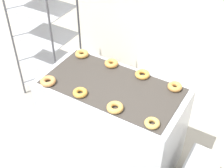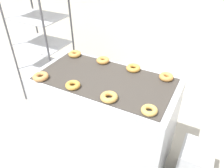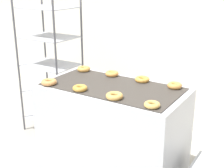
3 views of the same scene
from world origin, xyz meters
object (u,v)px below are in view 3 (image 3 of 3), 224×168
object	(u,v)px
donut_near_right	(152,105)
donut_far_midleft	(112,74)
donut_far_left	(84,69)
baking_rack_cart	(51,65)
donut_near_midleft	(80,88)
donut_far_right	(175,86)
donut_far_midright	(142,79)
donut_near_midright	(114,96)
donut_near_left	(49,82)
fryer_machine	(112,133)

from	to	relation	value
donut_near_right	donut_far_midleft	size ratio (longest dim) A/B	0.93
donut_far_left	donut_near_right	bearing A→B (deg)	-26.09
baking_rack_cart	donut_far_midleft	size ratio (longest dim) A/B	12.75
donut_near_midleft	donut_near_right	distance (m)	0.70
donut_far_left	donut_far_right	bearing A→B (deg)	0.07
donut_near_right	donut_far_midright	size ratio (longest dim) A/B	0.90
donut_far_left	donut_far_right	xyz separation A→B (m)	(1.03, 0.00, 0.00)
donut_far_midright	donut_far_right	bearing A→B (deg)	-2.18
donut_near_midleft	donut_far_left	size ratio (longest dim) A/B	0.95
donut_near_midright	donut_far_right	distance (m)	0.61
baking_rack_cart	donut_near_left	size ratio (longest dim) A/B	11.95
donut_near_left	donut_far_midleft	distance (m)	0.65
donut_far_left	donut_far_midright	bearing A→B (deg)	1.17
fryer_machine	donut_near_midleft	xyz separation A→B (m)	(-0.18, -0.25, 0.51)
donut_near_midleft	donut_far_right	size ratio (longest dim) A/B	1.00
baking_rack_cart	donut_far_midright	xyz separation A→B (m)	(1.39, -0.23, 0.12)
donut_near_left	donut_far_left	world-z (taller)	same
donut_near_midleft	donut_far_midleft	distance (m)	0.52
donut_far_midright	donut_near_right	bearing A→B (deg)	-56.35
baking_rack_cart	donut_far_right	world-z (taller)	baking_rack_cart
donut_near_midright	donut_near_right	xyz separation A→B (m)	(0.34, -0.00, -0.00)
donut_far_right	baking_rack_cart	bearing A→B (deg)	172.01
fryer_machine	donut_far_right	xyz separation A→B (m)	(0.51, 0.26, 0.51)
donut_near_midright	donut_near_right	world-z (taller)	donut_near_midright
donut_far_left	donut_near_left	bearing A→B (deg)	-91.34
donut_near_left	donut_near_midleft	distance (m)	0.35
donut_near_midright	donut_near_right	distance (m)	0.34
fryer_machine	donut_far_midright	xyz separation A→B (m)	(0.18, 0.27, 0.51)
baking_rack_cart	donut_far_midright	distance (m)	1.42
baking_rack_cart	fryer_machine	bearing A→B (deg)	-22.25
fryer_machine	donut_far_midleft	world-z (taller)	donut_far_midleft
baking_rack_cart	donut_far_left	bearing A→B (deg)	-19.13
baking_rack_cart	donut_near_right	distance (m)	1.90
donut_near_left	donut_near_midright	size ratio (longest dim) A/B	1.00
donut_far_midright	donut_near_midleft	bearing A→B (deg)	-124.60
fryer_machine	baking_rack_cart	xyz separation A→B (m)	(-1.22, 0.50, 0.39)
fryer_machine	donut_near_midleft	size ratio (longest dim) A/B	10.34
baking_rack_cart	donut_far_left	distance (m)	0.75
fryer_machine	donut_far_midright	size ratio (longest dim) A/B	9.72
donut_near_midleft	donut_far_left	xyz separation A→B (m)	(-0.33, 0.50, 0.00)
donut_far_midright	donut_near_midright	bearing A→B (deg)	-89.43
donut_near_left	donut_far_left	xyz separation A→B (m)	(0.01, 0.53, 0.00)
donut_far_midleft	donut_far_right	world-z (taller)	same
donut_near_left	donut_far_midleft	size ratio (longest dim) A/B	1.07
donut_near_midleft	donut_near_midright	xyz separation A→B (m)	(0.36, -0.01, 0.00)
donut_far_midleft	donut_far_left	bearing A→B (deg)	-177.70
donut_near_right	baking_rack_cart	bearing A→B (deg)	156.63
baking_rack_cart	donut_far_left	size ratio (longest dim) A/B	12.45
fryer_machine	donut_far_right	size ratio (longest dim) A/B	10.32
donut_far_midright	donut_far_right	world-z (taller)	donut_far_right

